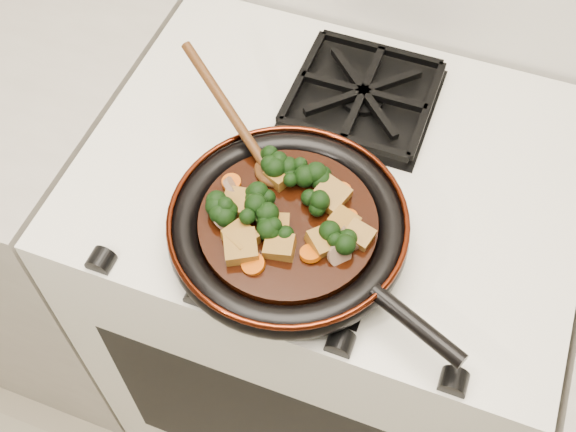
% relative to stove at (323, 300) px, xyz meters
% --- Properties ---
extents(stove, '(0.76, 0.60, 0.90)m').
position_rel_stove_xyz_m(stove, '(0.00, 0.00, 0.00)').
color(stove, silver).
rests_on(stove, ground).
extents(burner_grate_front, '(0.23, 0.23, 0.03)m').
position_rel_stove_xyz_m(burner_grate_front, '(0.00, -0.14, 0.46)').
color(burner_grate_front, black).
rests_on(burner_grate_front, stove).
extents(burner_grate_back, '(0.23, 0.23, 0.03)m').
position_rel_stove_xyz_m(burner_grate_back, '(0.00, 0.14, 0.46)').
color(burner_grate_back, black).
rests_on(burner_grate_back, stove).
extents(skillet, '(0.44, 0.33, 0.05)m').
position_rel_stove_xyz_m(skillet, '(-0.02, -0.16, 0.49)').
color(skillet, black).
rests_on(skillet, burner_grate_front).
extents(braising_sauce, '(0.24, 0.24, 0.02)m').
position_rel_stove_xyz_m(braising_sauce, '(-0.02, -0.16, 0.50)').
color(braising_sauce, black).
rests_on(braising_sauce, skillet).
extents(tofu_cube_0, '(0.05, 0.05, 0.02)m').
position_rel_stove_xyz_m(tofu_cube_0, '(-0.09, -0.16, 0.52)').
color(tofu_cube_0, brown).
rests_on(tofu_cube_0, braising_sauce).
extents(tofu_cube_1, '(0.05, 0.05, 0.02)m').
position_rel_stove_xyz_m(tofu_cube_1, '(-0.05, -0.10, 0.52)').
color(tofu_cube_1, brown).
rests_on(tofu_cube_1, braising_sauce).
extents(tofu_cube_2, '(0.04, 0.04, 0.03)m').
position_rel_stove_xyz_m(tofu_cube_2, '(0.08, -0.15, 0.52)').
color(tofu_cube_2, brown).
rests_on(tofu_cube_2, braising_sauce).
extents(tofu_cube_3, '(0.04, 0.05, 0.02)m').
position_rel_stove_xyz_m(tofu_cube_3, '(-0.03, -0.18, 0.52)').
color(tofu_cube_3, brown).
rests_on(tofu_cube_3, braising_sauce).
extents(tofu_cube_4, '(0.05, 0.05, 0.03)m').
position_rel_stove_xyz_m(tofu_cube_4, '(0.04, -0.18, 0.52)').
color(tofu_cube_4, brown).
rests_on(tofu_cube_4, braising_sauce).
extents(tofu_cube_5, '(0.05, 0.05, 0.03)m').
position_rel_stove_xyz_m(tofu_cube_5, '(-0.06, -0.21, 0.52)').
color(tofu_cube_5, brown).
rests_on(tofu_cube_5, braising_sauce).
extents(tofu_cube_6, '(0.05, 0.04, 0.03)m').
position_rel_stove_xyz_m(tofu_cube_6, '(0.05, -0.14, 0.52)').
color(tofu_cube_6, brown).
rests_on(tofu_cube_6, braising_sauce).
extents(tofu_cube_7, '(0.06, 0.06, 0.03)m').
position_rel_stove_xyz_m(tofu_cube_7, '(-0.06, -0.22, 0.52)').
color(tofu_cube_7, brown).
rests_on(tofu_cube_7, braising_sauce).
extents(tofu_cube_8, '(0.06, 0.06, 0.03)m').
position_rel_stove_xyz_m(tofu_cube_8, '(0.03, -0.11, 0.52)').
color(tofu_cube_8, brown).
rests_on(tofu_cube_8, braising_sauce).
extents(tofu_cube_9, '(0.05, 0.04, 0.03)m').
position_rel_stove_xyz_m(tofu_cube_9, '(-0.01, -0.21, 0.52)').
color(tofu_cube_9, brown).
rests_on(tofu_cube_9, braising_sauce).
extents(broccoli_floret_0, '(0.08, 0.09, 0.06)m').
position_rel_stove_xyz_m(broccoli_floret_0, '(-0.04, -0.09, 0.52)').
color(broccoli_floret_0, black).
rests_on(broccoli_floret_0, braising_sauce).
extents(broccoli_floret_1, '(0.09, 0.08, 0.07)m').
position_rel_stove_xyz_m(broccoli_floret_1, '(-0.00, -0.08, 0.52)').
color(broccoli_floret_1, black).
rests_on(broccoli_floret_1, braising_sauce).
extents(broccoli_floret_2, '(0.08, 0.09, 0.07)m').
position_rel_stove_xyz_m(broccoli_floret_2, '(0.06, -0.17, 0.52)').
color(broccoli_floret_2, black).
rests_on(broccoli_floret_2, braising_sauce).
extents(broccoli_floret_3, '(0.08, 0.08, 0.06)m').
position_rel_stove_xyz_m(broccoli_floret_3, '(0.01, -0.12, 0.52)').
color(broccoli_floret_3, black).
rests_on(broccoli_floret_3, braising_sauce).
extents(broccoli_floret_4, '(0.08, 0.08, 0.06)m').
position_rel_stove_xyz_m(broccoli_floret_4, '(-0.07, -0.09, 0.52)').
color(broccoli_floret_4, black).
rests_on(broccoli_floret_4, braising_sauce).
extents(broccoli_floret_5, '(0.07, 0.07, 0.07)m').
position_rel_stove_xyz_m(broccoli_floret_5, '(-0.02, -0.18, 0.52)').
color(broccoli_floret_5, black).
rests_on(broccoli_floret_5, braising_sauce).
extents(broccoli_floret_6, '(0.09, 0.08, 0.07)m').
position_rel_stove_xyz_m(broccoli_floret_6, '(-0.10, -0.18, 0.52)').
color(broccoli_floret_6, black).
rests_on(broccoli_floret_6, braising_sauce).
extents(broccoli_floret_7, '(0.08, 0.08, 0.06)m').
position_rel_stove_xyz_m(broccoli_floret_7, '(-0.05, -0.18, 0.52)').
color(broccoli_floret_7, black).
rests_on(broccoli_floret_7, braising_sauce).
extents(broccoli_floret_8, '(0.08, 0.08, 0.06)m').
position_rel_stove_xyz_m(broccoli_floret_8, '(-0.07, -0.15, 0.52)').
color(broccoli_floret_8, black).
rests_on(broccoli_floret_8, braising_sauce).
extents(carrot_coin_0, '(0.03, 0.03, 0.01)m').
position_rel_stove_xyz_m(carrot_coin_0, '(0.04, -0.09, 0.51)').
color(carrot_coin_0, '#C34C05').
rests_on(carrot_coin_0, braising_sauce).
extents(carrot_coin_1, '(0.03, 0.03, 0.02)m').
position_rel_stove_xyz_m(carrot_coin_1, '(-0.04, -0.24, 0.51)').
color(carrot_coin_1, '#C34C05').
rests_on(carrot_coin_1, braising_sauce).
extents(carrot_coin_2, '(0.03, 0.03, 0.01)m').
position_rel_stove_xyz_m(carrot_coin_2, '(-0.11, -0.13, 0.51)').
color(carrot_coin_2, '#C34C05').
rests_on(carrot_coin_2, braising_sauce).
extents(carrot_coin_3, '(0.03, 0.03, 0.01)m').
position_rel_stove_xyz_m(carrot_coin_3, '(0.06, -0.13, 0.51)').
color(carrot_coin_3, '#C34C05').
rests_on(carrot_coin_3, braising_sauce).
extents(carrot_coin_4, '(0.03, 0.03, 0.02)m').
position_rel_stove_xyz_m(carrot_coin_4, '(0.03, -0.20, 0.51)').
color(carrot_coin_4, '#C34C05').
rests_on(carrot_coin_4, braising_sauce).
extents(mushroom_slice_0, '(0.05, 0.05, 0.03)m').
position_rel_stove_xyz_m(mushroom_slice_0, '(0.07, -0.16, 0.52)').
color(mushroom_slice_0, brown).
rests_on(mushroom_slice_0, braising_sauce).
extents(mushroom_slice_1, '(0.05, 0.05, 0.03)m').
position_rel_stove_xyz_m(mushroom_slice_1, '(-0.10, -0.14, 0.52)').
color(mushroom_slice_1, brown).
rests_on(mushroom_slice_1, braising_sauce).
extents(mushroom_slice_2, '(0.04, 0.04, 0.03)m').
position_rel_stove_xyz_m(mushroom_slice_2, '(-0.10, -0.19, 0.52)').
color(mushroom_slice_2, brown).
rests_on(mushroom_slice_2, braising_sauce).
extents(mushroom_slice_3, '(0.04, 0.04, 0.03)m').
position_rel_stove_xyz_m(mushroom_slice_3, '(0.07, -0.19, 0.52)').
color(mushroom_slice_3, brown).
rests_on(mushroom_slice_3, braising_sauce).
extents(wooden_spoon, '(0.14, 0.11, 0.23)m').
position_rel_stove_xyz_m(wooden_spoon, '(-0.12, -0.06, 0.53)').
color(wooden_spoon, '#49280F').
rests_on(wooden_spoon, braising_sauce).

